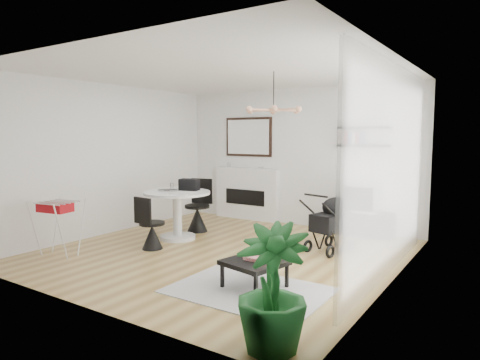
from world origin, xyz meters
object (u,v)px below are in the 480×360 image
Objects in this scene: dining_table at (177,208)px; drying_rack at (58,227)px; coffee_table at (255,263)px; crt_tv at (363,197)px; fireplace at (247,187)px; tv_console at (360,223)px; potted_plant at (272,288)px; stroller at (332,225)px.

drying_rack is (-0.79, -1.74, -0.11)m from dining_table.
dining_table is 1.92m from drying_rack.
coffee_table is (3.14, 0.43, -0.14)m from drying_rack.
crt_tv reaches higher than dining_table.
fireplace is 2.54m from crt_tv.
fireplace is 2.62× the size of drying_rack.
fireplace reaches higher than crt_tv.
crt_tv is 0.72× the size of drying_rack.
tv_console is 3.34m from coffee_table.
dining_table is (-0.05, -2.16, -0.14)m from fireplace.
drying_rack is (-3.32, -3.77, 0.22)m from tv_console.
crt_tv reaches higher than coffee_table.
fireplace reaches higher than coffee_table.
crt_tv is at bearing 86.05° from coffee_table.
tv_console is 1.55× the size of coffee_table.
coffee_table is at bearing -29.10° from dining_table.
potted_plant is (4.02, -0.74, 0.10)m from drying_rack.
potted_plant is (0.69, -4.50, 0.32)m from tv_console.
potted_plant reaches higher than drying_rack.
crt_tv is at bearing -4.10° from tv_console.
tv_console is 5.03m from drying_rack.
crt_tv is 1.32m from stroller.
potted_plant is (3.23, -2.48, -0.02)m from dining_table.
coffee_table is (2.30, -3.47, -0.39)m from fireplace.
drying_rack is (-3.37, -3.76, -0.25)m from crt_tv.
fireplace is 2.92× the size of coffee_table.
dining_table is at bearing -91.24° from fireplace.
tv_console is 1.95× the size of crt_tv.
dining_table is 2.70m from coffee_table.
drying_rack is 1.11× the size of coffee_table.
stroller is at bearing 16.28° from dining_table.
fireplace is 4.18m from coffee_table.
tv_console is 4.57m from potted_plant.
drying_rack is 3.17m from coffee_table.
tv_console is 1.01× the size of dining_table.
coffee_table is at bearing -79.49° from stroller.
fireplace is 1.88× the size of tv_console.
dining_table is 1.07× the size of potted_plant.
drying_rack is at bearing -131.85° from crt_tv.
crt_tv is 0.63× the size of stroller.
crt_tv is 3.36m from coffee_table.
fireplace reaches higher than potted_plant.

